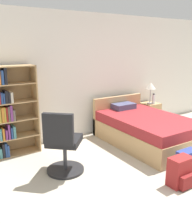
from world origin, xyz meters
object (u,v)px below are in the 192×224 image
Objects in this scene: table_lamp at (151,86)px; water_bottle at (154,99)px; backpack_red at (181,172)px; bookshelf at (9,111)px; backpack_blue at (187,164)px; office_chair at (63,146)px; bed at (145,129)px; nightstand at (149,114)px.

table_lamp is 2.07× the size of water_bottle.
water_bottle is 2.83m from backpack_red.
bookshelf reaches higher than backpack_blue.
backpack_blue is at bearing -34.67° from office_chair.
bed reaches higher than nightstand.
table_lamp reaches higher than water_bottle.
office_chair reaches higher than water_bottle.
bookshelf is 1.57× the size of office_chair.
office_chair is 3.12m from table_lamp.
water_bottle is at bearing 37.80° from bed.
bed is 4.77× the size of backpack_red.
backpack_red is at bearing -157.66° from backpack_blue.
office_chair is at bearing -160.45° from water_bottle.
office_chair is at bearing 145.33° from backpack_blue.
bookshelf is 2.99m from backpack_red.
water_bottle is 0.59× the size of backpack_red.
table_lamp is at bearing -142.16° from nightstand.
nightstand is at bearing 21.36° from office_chair.
nightstand is 2.87m from backpack_red.
water_bottle is at bearing 53.27° from backpack_red.
bookshelf is at bearing 160.35° from bed.
water_bottle reaches higher than backpack_blue.
backpack_red is (1.25, -1.20, -0.26)m from office_chair.
bed is 1.98× the size of office_chair.
backpack_blue is 0.33m from backpack_red.
bed is 1.41m from table_lamp.
bookshelf is at bearing 179.67° from nightstand.
bookshelf is 6.36× the size of water_bottle.
office_chair is 1.85× the size of nightstand.
office_chair is 2.41× the size of backpack_red.
office_chair reaches higher than backpack_red.
table_lamp is 1.27× the size of backpack_blue.
bed is 3.66× the size of nightstand.
nightstand is 1.30× the size of backpack_red.
bookshelf is 3.41m from water_bottle.
bookshelf is at bearing 112.63° from office_chair.
bookshelf is 1.30m from office_chair.
bookshelf is 3.91× the size of backpack_blue.
nightstand reaches higher than backpack_blue.
backpack_red is at bearing -115.34° from bed.
nightstand is at bearing 54.60° from backpack_red.
bed is at bearing 64.66° from backpack_red.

